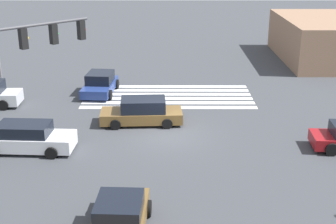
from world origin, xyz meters
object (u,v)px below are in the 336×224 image
(car_4, at_px, (119,219))
(car_5, at_px, (100,84))
(car_6, at_px, (27,138))
(car_1, at_px, (142,112))
(traffic_signal_mast, at_px, (3,70))

(car_4, bearing_deg, car_5, -167.24)
(car_6, bearing_deg, car_1, 37.19)
(traffic_signal_mast, height_order, car_6, traffic_signal_mast)
(car_1, distance_m, car_6, 7.01)
(car_4, bearing_deg, car_6, -140.60)
(traffic_signal_mast, relative_size, car_6, 1.50)
(car_4, height_order, car_6, car_6)
(car_4, distance_m, car_6, 9.29)
(car_1, height_order, car_4, car_1)
(car_5, bearing_deg, car_6, -9.30)
(traffic_signal_mast, relative_size, car_5, 1.69)
(car_1, xyz_separation_m, car_5, (3.35, -5.94, -0.01))
(car_4, bearing_deg, traffic_signal_mast, -119.55)
(traffic_signal_mast, distance_m, car_1, 10.90)
(car_5, relative_size, car_6, 0.89)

